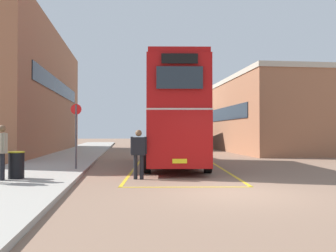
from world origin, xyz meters
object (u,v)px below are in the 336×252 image
(pedestrian_waiting_far, at_px, (1,148))
(bus_stop_sign, at_px, (76,130))
(single_deck_bus, at_px, (178,132))
(pedestrian_boarding, at_px, (139,150))
(litter_bin, at_px, (16,165))
(double_decker_bus, at_px, (175,115))

(pedestrian_waiting_far, bearing_deg, bus_stop_sign, 60.84)
(single_deck_bus, xyz_separation_m, bus_stop_sign, (-7.16, -20.70, 0.11))
(bus_stop_sign, bearing_deg, pedestrian_boarding, -45.80)
(pedestrian_waiting_far, distance_m, litter_bin, 0.76)
(single_deck_bus, bearing_deg, litter_bin, -110.10)
(double_decker_bus, relative_size, pedestrian_waiting_far, 5.69)
(pedestrian_boarding, height_order, litter_bin, pedestrian_boarding)
(bus_stop_sign, bearing_deg, double_decker_bus, 26.92)
(single_deck_bus, xyz_separation_m, litter_bin, (-8.67, -23.70, -1.05))
(single_deck_bus, relative_size, litter_bin, 10.47)
(pedestrian_boarding, height_order, pedestrian_waiting_far, pedestrian_waiting_far)
(double_decker_bus, bearing_deg, bus_stop_sign, -153.08)
(pedestrian_boarding, distance_m, pedestrian_waiting_far, 4.44)
(double_decker_bus, xyz_separation_m, bus_stop_sign, (-4.43, -2.25, -0.76))
(pedestrian_boarding, xyz_separation_m, pedestrian_waiting_far, (-4.37, -0.79, 0.15))
(double_decker_bus, height_order, pedestrian_waiting_far, double_decker_bus)
(single_deck_bus, bearing_deg, pedestrian_waiting_far, -110.57)
(single_deck_bus, height_order, pedestrian_boarding, single_deck_bus)
(single_deck_bus, relative_size, pedestrian_waiting_far, 5.30)
(single_deck_bus, xyz_separation_m, pedestrian_boarding, (-4.66, -23.26, -0.63))
(single_deck_bus, height_order, pedestrian_waiting_far, single_deck_bus)
(litter_bin, bearing_deg, single_deck_bus, 69.90)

